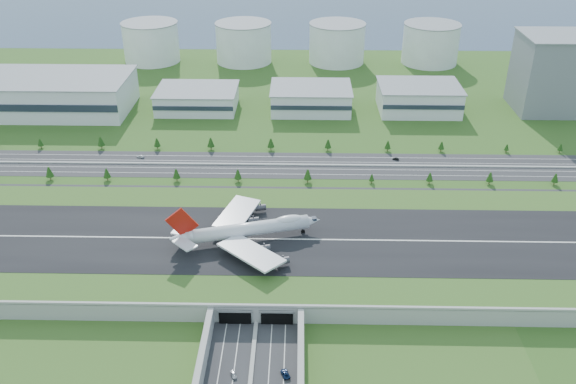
{
  "coord_description": "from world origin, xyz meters",
  "views": [
    {
      "loc": [
        16.98,
        -241.21,
        167.3
      ],
      "look_at": [
        11.2,
        35.0,
        14.39
      ],
      "focal_mm": 38.0,
      "sensor_mm": 36.0,
      "label": 1
    }
  ],
  "objects_px": {
    "car_2": "(285,374)",
    "office_tower": "(550,73)",
    "car_5": "(396,159)",
    "car_7": "(140,156)",
    "car_0": "(234,375)",
    "fuel_tank_a": "(151,42)",
    "boeing_747": "(247,229)"
  },
  "relations": [
    {
      "from": "boeing_747",
      "to": "car_2",
      "type": "xyz_separation_m",
      "value": [
        19.86,
        -76.86,
        -13.47
      ]
    },
    {
      "from": "car_2",
      "to": "car_5",
      "type": "bearing_deg",
      "value": -129.72
    },
    {
      "from": "office_tower",
      "to": "boeing_747",
      "type": "height_order",
      "value": "office_tower"
    },
    {
      "from": "office_tower",
      "to": "car_7",
      "type": "bearing_deg",
      "value": -162.22
    },
    {
      "from": "car_2",
      "to": "car_7",
      "type": "relative_size",
      "value": 1.0
    },
    {
      "from": "car_7",
      "to": "car_0",
      "type": "bearing_deg",
      "value": 44.27
    },
    {
      "from": "car_0",
      "to": "car_5",
      "type": "relative_size",
      "value": 1.06
    },
    {
      "from": "office_tower",
      "to": "car_5",
      "type": "distance_m",
      "value": 155.09
    },
    {
      "from": "fuel_tank_a",
      "to": "car_0",
      "type": "bearing_deg",
      "value": -73.72
    },
    {
      "from": "office_tower",
      "to": "car_2",
      "type": "distance_m",
      "value": 332.46
    },
    {
      "from": "car_0",
      "to": "car_2",
      "type": "bearing_deg",
      "value": -17.03
    },
    {
      "from": "fuel_tank_a",
      "to": "car_7",
      "type": "relative_size",
      "value": 9.21
    },
    {
      "from": "office_tower",
      "to": "car_2",
      "type": "xyz_separation_m",
      "value": [
        -187.43,
        -273.3,
        -26.63
      ]
    },
    {
      "from": "car_7",
      "to": "boeing_747",
      "type": "bearing_deg",
      "value": 57.29
    },
    {
      "from": "boeing_747",
      "to": "office_tower",
      "type": "bearing_deg",
      "value": 27.91
    },
    {
      "from": "boeing_747",
      "to": "car_7",
      "type": "relative_size",
      "value": 13.05
    },
    {
      "from": "car_2",
      "to": "boeing_747",
      "type": "bearing_deg",
      "value": -95.67
    },
    {
      "from": "car_0",
      "to": "car_5",
      "type": "bearing_deg",
      "value": 45.85
    },
    {
      "from": "car_5",
      "to": "car_2",
      "type": "bearing_deg",
      "value": -0.89
    },
    {
      "from": "car_5",
      "to": "office_tower",
      "type": "bearing_deg",
      "value": 145.28
    },
    {
      "from": "fuel_tank_a",
      "to": "car_5",
      "type": "distance_m",
      "value": 285.82
    },
    {
      "from": "office_tower",
      "to": "car_0",
      "type": "height_order",
      "value": "office_tower"
    },
    {
      "from": "car_2",
      "to": "office_tower",
      "type": "bearing_deg",
      "value": -144.6
    },
    {
      "from": "car_5",
      "to": "car_7",
      "type": "height_order",
      "value": "car_7"
    },
    {
      "from": "car_0",
      "to": "car_5",
      "type": "height_order",
      "value": "car_0"
    },
    {
      "from": "office_tower",
      "to": "car_5",
      "type": "relative_size",
      "value": 13.6
    },
    {
      "from": "car_5",
      "to": "fuel_tank_a",
      "type": "bearing_deg",
      "value": -117.56
    },
    {
      "from": "car_7",
      "to": "car_5",
      "type": "bearing_deg",
      "value": 111.32
    },
    {
      "from": "car_2",
      "to": "car_5",
      "type": "relative_size",
      "value": 1.34
    },
    {
      "from": "office_tower",
      "to": "car_7",
      "type": "relative_size",
      "value": 10.13
    },
    {
      "from": "fuel_tank_a",
      "to": "car_2",
      "type": "distance_m",
      "value": 410.64
    },
    {
      "from": "car_0",
      "to": "car_2",
      "type": "relative_size",
      "value": 0.79
    }
  ]
}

